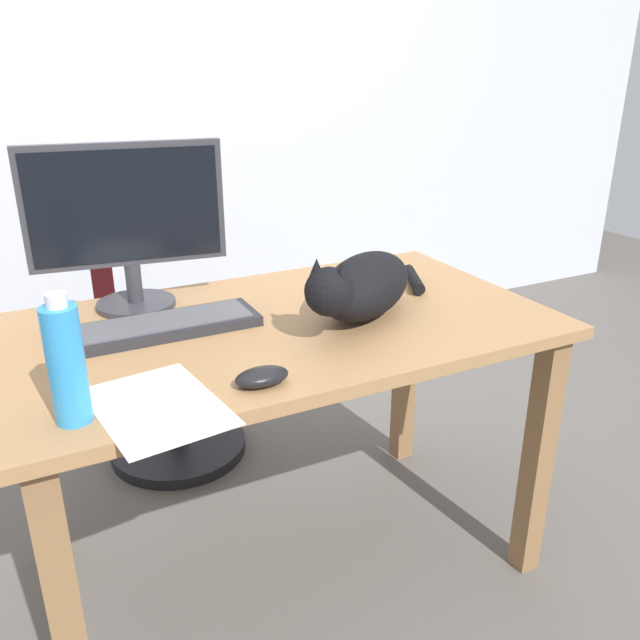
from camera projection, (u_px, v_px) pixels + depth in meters
ground_plane at (288, 561)px, 1.87m from camera, size 8.00×8.00×0.00m
back_wall at (125, 70)px, 2.69m from camera, size 6.00×0.04×2.60m
desk at (283, 362)px, 1.63m from camera, size 1.31×0.75×0.74m
office_chair at (155, 349)px, 2.23m from camera, size 0.48×0.48×0.95m
monitor at (127, 221)px, 1.60m from camera, size 0.48×0.20×0.41m
keyboard at (165, 326)px, 1.53m from camera, size 0.44×0.15×0.03m
cat at (363, 286)px, 1.59m from camera, size 0.51×0.40×0.20m
computer_mouse at (262, 377)px, 1.27m from camera, size 0.11×0.06×0.04m
paper_sheet at (157, 406)px, 1.20m from camera, size 0.25×0.32×0.00m
water_bottle at (66, 364)px, 1.11m from camera, size 0.06×0.06×0.24m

